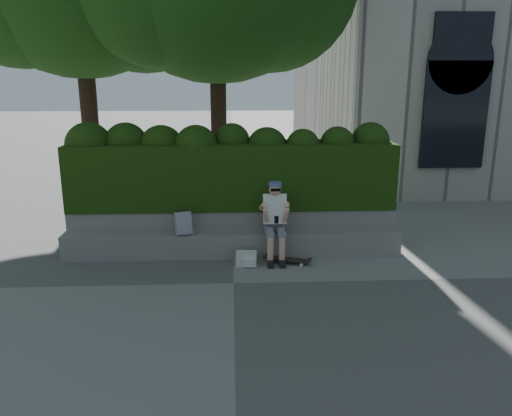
{
  "coord_description": "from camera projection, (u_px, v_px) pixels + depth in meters",
  "views": [
    {
      "loc": [
        -0.01,
        -7.25,
        3.15
      ],
      "look_at": [
        0.4,
        1.0,
        0.95
      ],
      "focal_mm": 35.0,
      "sensor_mm": 36.0,
      "label": 1
    }
  ],
  "objects": [
    {
      "name": "skateboard",
      "position": [
        288.0,
        260.0,
        8.63
      ],
      "size": [
        0.76,
        0.42,
        0.08
      ],
      "rotation": [
        0.0,
        0.0,
        -0.33
      ],
      "color": "black",
      "rests_on": "ground"
    },
    {
      "name": "hedge",
      "position": [
        232.0,
        175.0,
        9.34
      ],
      "size": [
        6.0,
        1.0,
        1.2
      ],
      "primitive_type": "cube",
      "color": "black",
      "rests_on": "planter_wall"
    },
    {
      "name": "backpack_plaid",
      "position": [
        183.0,
        223.0,
        8.71
      ],
      "size": [
        0.3,
        0.22,
        0.4
      ],
      "primitive_type": "cube",
      "rotation": [
        0.0,
        0.0,
        0.3
      ],
      "color": "#A7A7AC",
      "rests_on": "bench_ledge"
    },
    {
      "name": "backpack_ground",
      "position": [
        246.0,
        259.0,
        8.54
      ],
      "size": [
        0.37,
        0.27,
        0.23
      ],
      "primitive_type": "cube",
      "rotation": [
        0.0,
        0.0,
        -0.06
      ],
      "color": "beige",
      "rests_on": "ground"
    },
    {
      "name": "planter_wall",
      "position": [
        233.0,
        228.0,
        9.38
      ],
      "size": [
        6.0,
        0.5,
        0.75
      ],
      "primitive_type": "cube",
      "color": "gray",
      "rests_on": "ground"
    },
    {
      "name": "ground",
      "position": [
        234.0,
        283.0,
        7.81
      ],
      "size": [
        80.0,
        80.0,
        0.0
      ],
      "primitive_type": "plane",
      "color": "slate",
      "rests_on": "ground"
    },
    {
      "name": "person",
      "position": [
        275.0,
        218.0,
        8.68
      ],
      "size": [
        0.4,
        0.76,
        1.38
      ],
      "color": "slate",
      "rests_on": "ground"
    },
    {
      "name": "bench_ledge",
      "position": [
        233.0,
        244.0,
        8.96
      ],
      "size": [
        6.0,
        0.45,
        0.45
      ],
      "primitive_type": "cube",
      "color": "gray",
      "rests_on": "ground"
    }
  ]
}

